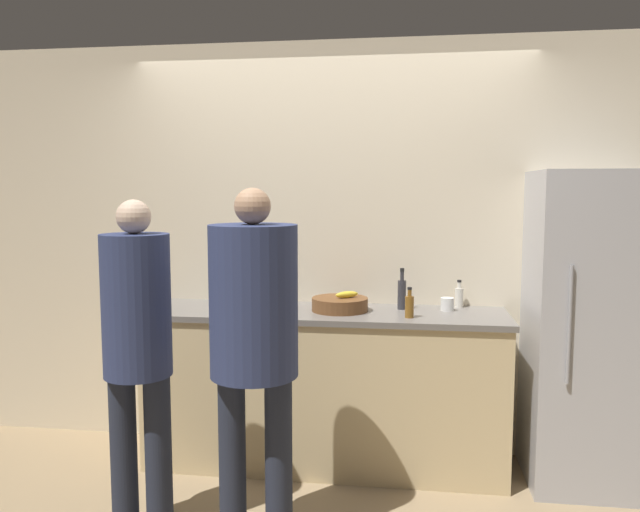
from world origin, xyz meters
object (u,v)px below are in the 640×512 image
(fruit_bowl, at_px, (340,304))
(bottle_clear, at_px, (459,297))
(utensil_crock, at_px, (252,296))
(bottle_dark, at_px, (402,293))
(person_center, at_px, (254,327))
(cup_white, at_px, (447,304))
(cup_yellow, at_px, (235,296))
(person_left, at_px, (137,340))
(bottle_amber, at_px, (409,306))
(refrigerator, at_px, (593,329))

(fruit_bowl, xyz_separation_m, bottle_clear, (0.71, 0.21, 0.03))
(utensil_crock, distance_m, bottle_clear, 1.28)
(bottle_dark, bearing_deg, person_center, -124.17)
(bottle_clear, height_order, cup_white, bottle_clear)
(bottle_dark, xyz_separation_m, cup_yellow, (-1.05, 0.02, -0.05))
(fruit_bowl, bearing_deg, bottle_clear, 16.71)
(person_left, distance_m, cup_white, 1.80)
(person_center, xyz_separation_m, bottle_clear, (1.02, 1.10, -0.02))
(bottle_clear, bearing_deg, person_left, -145.81)
(fruit_bowl, xyz_separation_m, bottle_dark, (0.37, 0.10, 0.06))
(person_center, distance_m, bottle_amber, 1.03)
(refrigerator, distance_m, bottle_amber, 1.05)
(person_center, bearing_deg, bottle_clear, 47.12)
(refrigerator, distance_m, bottle_clear, 0.78)
(cup_white, bearing_deg, person_center, -133.96)
(person_center, relative_size, bottle_dark, 6.69)
(person_left, distance_m, utensil_crock, 1.00)
(fruit_bowl, bearing_deg, cup_white, 8.33)
(refrigerator, relative_size, cup_white, 22.53)
(cup_white, bearing_deg, cup_yellow, 178.46)
(person_left, distance_m, cup_yellow, 1.02)
(refrigerator, distance_m, bottle_dark, 1.10)
(fruit_bowl, relative_size, cup_yellow, 3.25)
(utensil_crock, relative_size, cup_yellow, 2.57)
(cup_yellow, bearing_deg, bottle_clear, 3.51)
(refrigerator, distance_m, cup_yellow, 2.13)
(utensil_crock, relative_size, cup_white, 3.36)
(bottle_clear, distance_m, bottle_amber, 0.47)
(person_center, height_order, bottle_clear, person_center)
(person_left, distance_m, bottle_dark, 1.59)
(utensil_crock, height_order, cup_white, utensil_crock)
(cup_white, bearing_deg, refrigerator, -8.25)
(utensil_crock, bearing_deg, cup_yellow, 156.05)
(person_left, height_order, cup_yellow, person_left)
(person_left, height_order, bottle_amber, person_left)
(person_left, bearing_deg, bottle_amber, 29.32)
(person_left, relative_size, bottle_amber, 9.32)
(cup_white, bearing_deg, bottle_clear, 57.33)
(person_center, bearing_deg, bottle_dark, 55.83)
(fruit_bowl, relative_size, bottle_dark, 1.34)
(bottle_clear, bearing_deg, utensil_crock, -173.79)
(refrigerator, relative_size, cup_yellow, 17.22)
(cup_yellow, relative_size, cup_white, 1.31)
(bottle_amber, bearing_deg, fruit_bowl, 160.68)
(cup_yellow, bearing_deg, bottle_amber, -14.02)
(fruit_bowl, bearing_deg, person_center, -109.12)
(fruit_bowl, distance_m, cup_yellow, 0.69)
(bottle_clear, xyz_separation_m, cup_white, (-0.08, -0.12, -0.03))
(fruit_bowl, distance_m, bottle_dark, 0.38)
(refrigerator, xyz_separation_m, cup_yellow, (-2.12, 0.15, 0.11))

